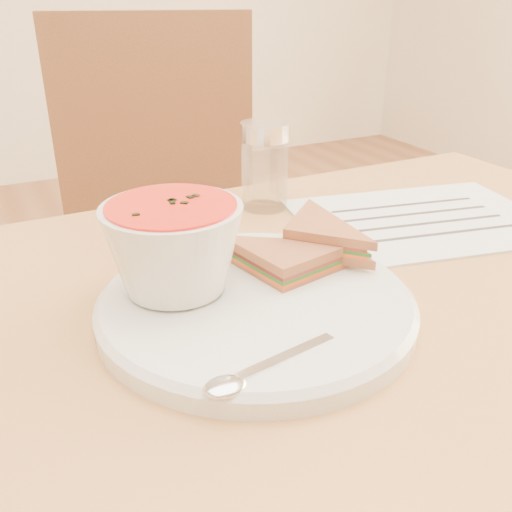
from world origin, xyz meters
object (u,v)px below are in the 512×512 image
chair_far (162,268)px  soup_bowl (174,252)px  plate (256,306)px  condiment_shaker (265,166)px

chair_far → soup_bowl: (-0.16, -0.59, 0.32)m
plate → condiment_shaker: condiment_shaker is taller
chair_far → condiment_shaker: size_ratio=8.30×
soup_bowl → condiment_shaker: condiment_shaker is taller
soup_bowl → condiment_shaker: (0.20, 0.21, -0.00)m
soup_bowl → plate: bearing=-33.7°
soup_bowl → condiment_shaker: 0.29m
soup_bowl → condiment_shaker: bearing=45.6°
chair_far → condiment_shaker: 0.50m
chair_far → soup_bowl: 0.69m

